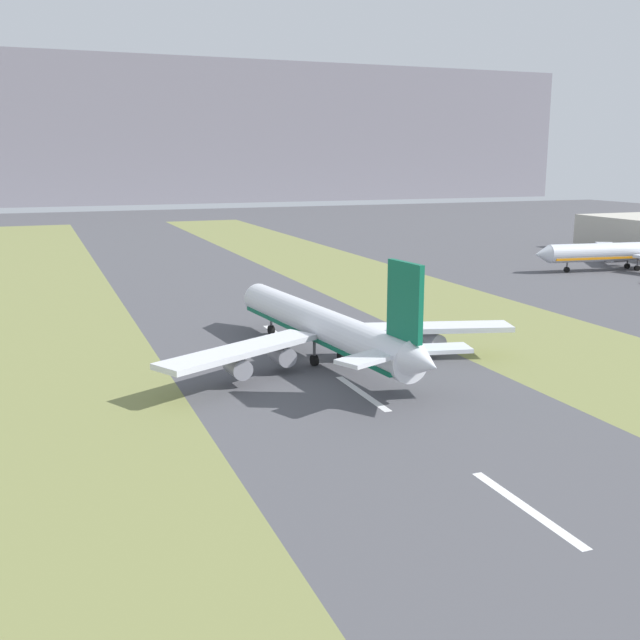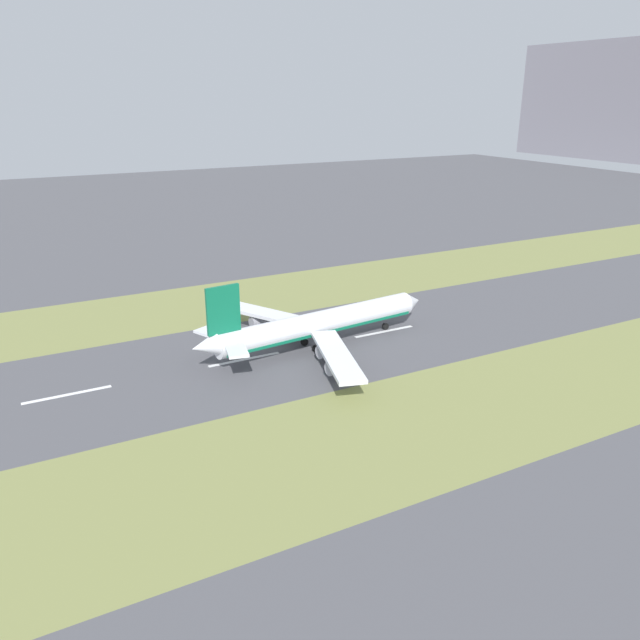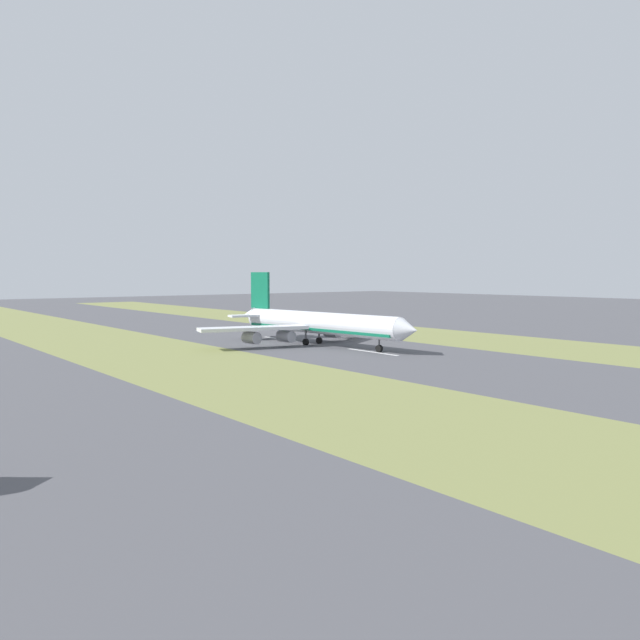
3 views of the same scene
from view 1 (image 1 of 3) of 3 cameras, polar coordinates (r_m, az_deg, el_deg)
The scene contains 9 objects.
ground_plane at distance 129.53m, azimuth -0.41°, elevation -3.06°, with size 800.00×800.00×0.00m, color #4C4C51.
grass_median_west at distance 121.85m, azimuth -20.70°, elevation -4.86°, with size 40.00×600.00×0.01m, color olive.
grass_median_east at distance 150.87m, azimuth 15.81°, elevation -1.33°, with size 40.00×600.00×0.01m, color olive.
centreline_dash_near at distance 79.66m, azimuth 15.43°, elevation -13.62°, with size 1.20×18.00×0.01m, color silver.
centreline_dash_mid at distance 111.83m, azimuth 3.22°, elevation -5.57°, with size 1.20×18.00×0.01m, color silver.
centreline_dash_far at distance 147.87m, azimuth -3.14°, elevation -1.15°, with size 1.20×18.00×0.01m, color silver.
airplane_main_jet at distance 126.80m, azimuth 0.39°, elevation -0.59°, with size 63.78×67.21×20.20m.
airplane_parked_apron at distance 253.03m, azimuth 22.58°, elevation 4.82°, with size 63.21×59.87×19.01m.
mountain_ridge at distance 638.80m, azimuth -17.56°, elevation 13.46°, with size 800.00×120.00×108.52m, color gray.
Camera 1 is at (-43.97, -116.97, 34.11)m, focal length 42.00 mm.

